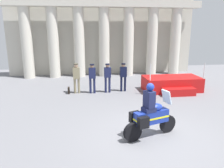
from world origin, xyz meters
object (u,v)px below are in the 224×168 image
at_px(reviewing_stand, 172,84).
at_px(motorcycle_with_rider, 150,115).
at_px(officer_in_row_0, 76,76).
at_px(officer_in_row_1, 92,76).
at_px(officer_in_row_2, 108,76).
at_px(officer_in_row_3, 123,75).
at_px(briefcase_on_ground, 69,90).

xyz_separation_m(reviewing_stand, motorcycle_with_rider, (-3.06, -5.39, 0.39)).
distance_m(officer_in_row_0, officer_in_row_1, 0.89).
bearing_deg(officer_in_row_2, officer_in_row_3, -173.64).
bearing_deg(motorcycle_with_rider, reviewing_stand, 41.82).
bearing_deg(motorcycle_with_rider, officer_in_row_0, 95.50).
relative_size(officer_in_row_3, motorcycle_with_rider, 0.82).
bearing_deg(officer_in_row_3, officer_in_row_2, 6.36).
distance_m(reviewing_stand, briefcase_on_ground, 6.06).
bearing_deg(officer_in_row_0, reviewing_stand, 176.10).
distance_m(officer_in_row_3, briefcase_on_ground, 3.26).
bearing_deg(officer_in_row_1, briefcase_on_ground, -6.15).
xyz_separation_m(reviewing_stand, officer_in_row_0, (-5.59, 0.27, 0.61)).
distance_m(officer_in_row_0, briefcase_on_ground, 0.95).
xyz_separation_m(officer_in_row_1, officer_in_row_3, (1.82, 0.16, -0.01)).
relative_size(reviewing_stand, officer_in_row_1, 1.96).
distance_m(officer_in_row_1, briefcase_on_ground, 1.58).
height_order(motorcycle_with_rider, briefcase_on_ground, motorcycle_with_rider).
bearing_deg(officer_in_row_0, briefcase_on_ground, -0.41).
bearing_deg(reviewing_stand, officer_in_row_2, 177.32).
bearing_deg(briefcase_on_ground, reviewing_stand, -2.47).
bearing_deg(officer_in_row_3, officer_in_row_1, 3.86).
relative_size(officer_in_row_2, briefcase_on_ground, 4.67).
bearing_deg(officer_in_row_1, officer_in_row_2, -178.83).
bearing_deg(officer_in_row_3, reviewing_stand, 172.85).
bearing_deg(motorcycle_with_rider, officer_in_row_3, 69.70).
bearing_deg(officer_in_row_2, officer_in_row_0, -4.02).
relative_size(officer_in_row_0, briefcase_on_ground, 4.76).
height_order(officer_in_row_3, motorcycle_with_rider, motorcycle_with_rider).
bearing_deg(briefcase_on_ground, motorcycle_with_rider, -62.11).
relative_size(officer_in_row_2, officer_in_row_3, 1.01).
relative_size(officer_in_row_1, motorcycle_with_rider, 0.83).
bearing_deg(officer_in_row_2, motorcycle_with_rider, 96.67).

